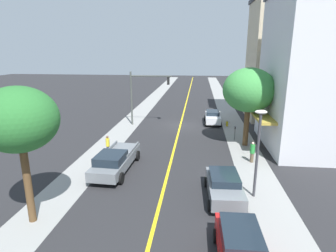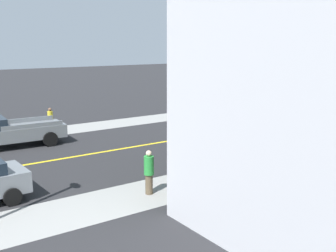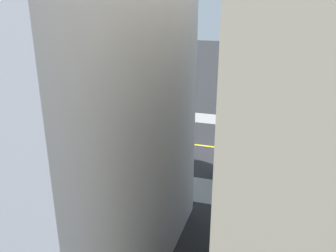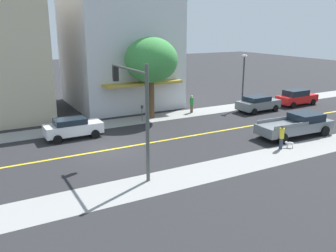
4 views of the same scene
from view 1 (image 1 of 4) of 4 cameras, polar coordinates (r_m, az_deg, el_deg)
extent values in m
plane|color=#262628|center=(33.22, 2.54, 0.13)|extent=(140.00, 140.00, 0.00)
cube|color=gray|center=(33.43, 13.41, -0.18)|extent=(2.69, 126.00, 0.01)
cube|color=gray|center=(34.20, -8.09, 0.43)|extent=(2.69, 126.00, 0.01)
cube|color=yellow|center=(33.22, 2.54, 0.13)|extent=(0.20, 126.00, 0.00)
cube|color=beige|center=(39.17, 24.20, 11.91)|extent=(10.43, 7.62, 14.54)
cube|color=silver|center=(28.36, 31.03, 9.07)|extent=(10.76, 9.97, 13.29)
cube|color=#B29338|center=(26.97, 18.23, 2.38)|extent=(1.33, 7.58, 0.24)
cylinder|color=brown|center=(26.82, 15.73, -0.28)|extent=(0.49, 0.49, 3.45)
ellipsoid|color=#3D8E42|center=(26.15, 16.27, 7.10)|extent=(4.68, 4.68, 3.98)
cylinder|color=brown|center=(16.01, -26.75, -10.79)|extent=(0.38, 0.38, 4.06)
ellipsoid|color=#286B2D|center=(14.94, -28.29, 1.20)|extent=(3.73, 3.73, 3.17)
cylinder|color=yellow|center=(33.53, 12.01, 0.45)|extent=(0.24, 0.24, 0.57)
sphere|color=#B2B2B7|center=(33.44, 12.04, 1.03)|extent=(0.22, 0.22, 0.22)
cylinder|color=#B2B2B7|center=(33.54, 12.30, 0.48)|extent=(0.10, 0.10, 0.10)
cylinder|color=#B2B2B7|center=(33.51, 11.72, 0.50)|extent=(0.10, 0.10, 0.10)
cylinder|color=#4C4C51|center=(28.30, 13.51, -1.75)|extent=(0.07, 0.07, 1.16)
cube|color=#2D2D33|center=(28.11, 13.59, -0.37)|extent=(0.12, 0.18, 0.26)
cylinder|color=#474C47|center=(33.29, -7.50, 5.58)|extent=(0.20, 0.20, 6.29)
cylinder|color=#474C47|center=(32.47, -3.49, 10.17)|extent=(4.78, 0.14, 0.14)
cube|color=black|center=(32.24, 0.06, 9.27)|extent=(0.26, 0.32, 0.90)
sphere|color=red|center=(32.21, 0.06, 9.81)|extent=(0.20, 0.20, 0.20)
sphere|color=yellow|center=(32.24, 0.06, 9.27)|extent=(0.20, 0.20, 0.20)
sphere|color=green|center=(32.27, 0.06, 8.74)|extent=(0.20, 0.20, 0.20)
cylinder|color=#38383D|center=(17.28, 17.79, -6.06)|extent=(0.16, 0.16, 5.12)
ellipsoid|color=silver|center=(16.53, 18.53, 2.74)|extent=(0.70, 0.36, 0.24)
cube|color=#19232D|center=(12.49, 14.74, -20.87)|extent=(1.60, 2.47, 0.57)
cylinder|color=black|center=(14.26, 17.37, -21.12)|extent=(0.23, 0.64, 0.64)
cylinder|color=black|center=(14.00, 9.74, -21.33)|extent=(0.23, 0.64, 0.64)
cube|color=silver|center=(34.36, 9.13, 1.67)|extent=(1.75, 4.21, 0.78)
cube|color=#19232D|center=(34.44, 9.15, 2.73)|extent=(1.53, 2.28, 0.42)
cylinder|color=black|center=(33.18, 10.70, 0.42)|extent=(0.22, 0.64, 0.64)
cylinder|color=black|center=(33.07, 7.74, 0.50)|extent=(0.22, 0.64, 0.64)
cylinder|color=black|center=(35.86, 10.36, 1.54)|extent=(0.22, 0.64, 0.64)
cylinder|color=black|center=(35.76, 7.61, 1.62)|extent=(0.22, 0.64, 0.64)
cube|color=slate|center=(17.33, 11.43, -12.28)|extent=(2.10, 4.41, 0.76)
cube|color=#19232D|center=(17.26, 11.44, -10.19)|extent=(1.78, 2.41, 0.43)
cylinder|color=black|center=(16.45, 15.43, -15.66)|extent=(0.25, 0.65, 0.64)
cylinder|color=black|center=(16.17, 8.58, -15.83)|extent=(0.25, 0.65, 0.64)
cylinder|color=black|center=(18.91, 13.70, -11.28)|extent=(0.25, 0.65, 0.64)
cylinder|color=black|center=(18.66, 7.84, -11.33)|extent=(0.25, 0.65, 0.64)
cube|color=slate|center=(21.07, -10.53, -6.98)|extent=(2.29, 6.27, 0.70)
cube|color=#19232D|center=(19.87, -11.67, -6.44)|extent=(1.95, 2.31, 0.58)
cube|color=slate|center=(21.73, -7.20, -4.82)|extent=(0.25, 3.22, 0.24)
cube|color=slate|center=(22.29, -11.80, -4.50)|extent=(0.25, 3.22, 0.24)
cylinder|color=black|center=(19.08, -9.67, -10.52)|extent=(0.32, 0.81, 0.80)
cylinder|color=black|center=(19.78, -15.30, -9.90)|extent=(0.32, 0.81, 0.80)
cylinder|color=black|center=(22.77, -6.34, -6.05)|extent=(0.32, 0.81, 0.80)
cylinder|color=black|center=(23.36, -11.14, -5.70)|extent=(0.32, 0.81, 0.80)
cylinder|color=#33384C|center=(24.40, -12.18, -4.89)|extent=(0.24, 0.24, 0.76)
cylinder|color=yellow|center=(24.16, -12.27, -3.26)|extent=(0.31, 0.31, 0.70)
sphere|color=brown|center=(24.02, -12.33, -2.23)|extent=(0.22, 0.22, 0.22)
cylinder|color=brown|center=(23.25, 16.79, -6.22)|extent=(0.28, 0.28, 0.77)
cylinder|color=#288C38|center=(23.00, 16.93, -4.50)|extent=(0.37, 0.37, 0.70)
sphere|color=beige|center=(22.85, 17.02, -3.41)|extent=(0.22, 0.22, 0.22)
ellipsoid|color=silver|center=(23.82, -13.05, -5.62)|extent=(0.51, 0.51, 0.22)
sphere|color=silver|center=(23.91, -12.47, -5.34)|extent=(0.18, 0.18, 0.18)
cylinder|color=silver|center=(23.96, -12.64, -6.01)|extent=(0.08, 0.08, 0.20)
cylinder|color=silver|center=(23.82, -13.40, -6.19)|extent=(0.08, 0.08, 0.20)
camera|label=2|loc=(21.71, 56.19, 0.48)|focal=43.51mm
camera|label=3|loc=(40.60, 39.81, 14.05)|focal=37.56mm
camera|label=4|loc=(46.47, -25.83, 13.13)|focal=38.52mm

